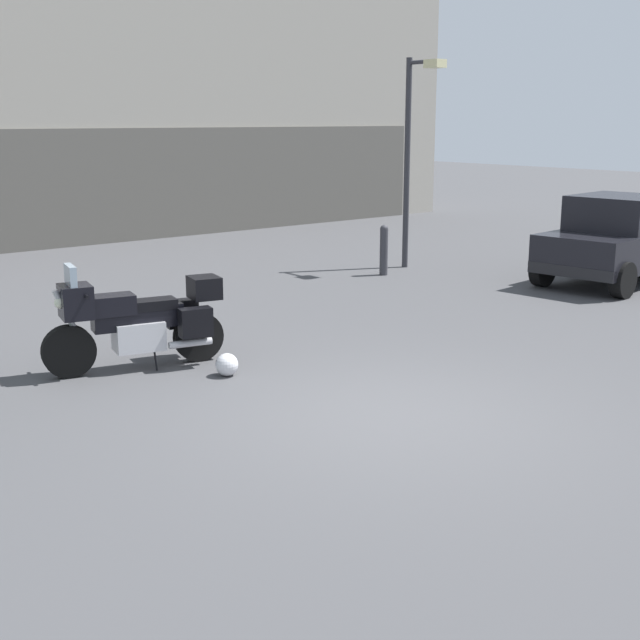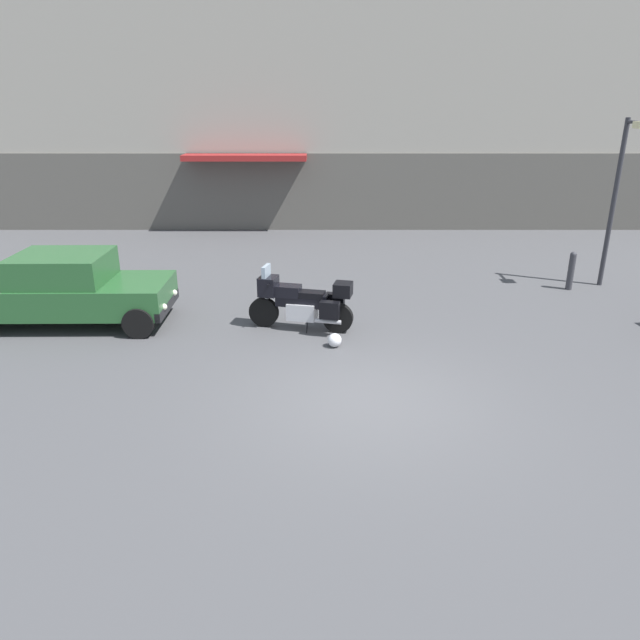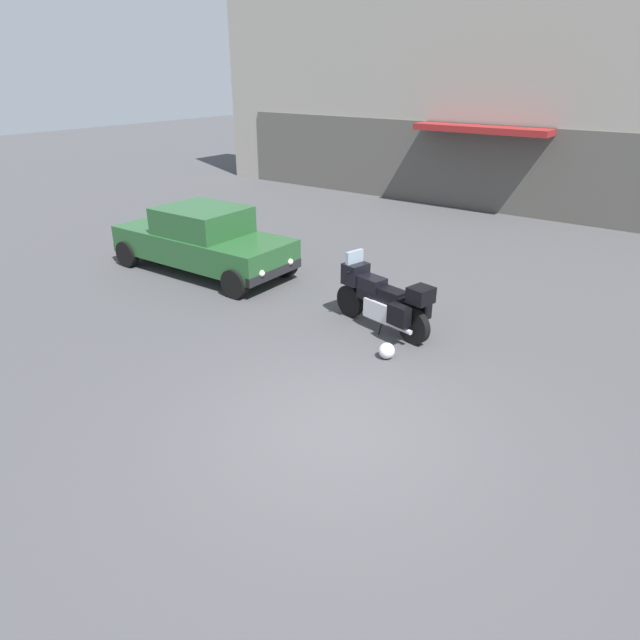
# 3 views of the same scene
# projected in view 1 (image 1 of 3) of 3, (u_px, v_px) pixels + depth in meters

# --- Properties ---
(ground_plane) EXTENTS (80.00, 80.00, 0.00)m
(ground_plane) POSITION_uv_depth(u_px,v_px,m) (388.00, 415.00, 8.95)
(ground_plane) COLOR #424244
(motorcycle) EXTENTS (2.24, 1.01, 1.36)m
(motorcycle) POSITION_uv_depth(u_px,v_px,m) (138.00, 320.00, 10.50)
(motorcycle) COLOR black
(motorcycle) RESTS_ON ground
(helmet) EXTENTS (0.28, 0.28, 0.28)m
(helmet) POSITION_uv_depth(u_px,v_px,m) (227.00, 365.00, 10.29)
(helmet) COLOR silver
(helmet) RESTS_ON ground
(car_hatchback_near) EXTENTS (4.00, 2.15, 1.64)m
(car_hatchback_near) POSITION_uv_depth(u_px,v_px,m) (620.00, 239.00, 16.09)
(car_hatchback_near) COLOR black
(car_hatchback_near) RESTS_ON ground
(streetlamp_curbside) EXTENTS (0.28, 0.94, 4.21)m
(streetlamp_curbside) POSITION_uv_depth(u_px,v_px,m) (413.00, 140.00, 17.14)
(streetlamp_curbside) COLOR #2D2D33
(streetlamp_curbside) RESTS_ON ground
(bollard_curbside) EXTENTS (0.16, 0.16, 1.00)m
(bollard_curbside) POSITION_uv_depth(u_px,v_px,m) (384.00, 249.00, 16.84)
(bollard_curbside) COLOR #333338
(bollard_curbside) RESTS_ON ground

